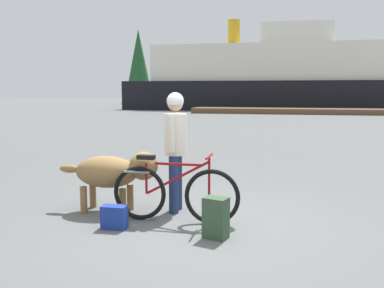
% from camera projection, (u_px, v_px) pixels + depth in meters
% --- Properties ---
extents(ground_plane, '(160.00, 160.00, 0.00)m').
position_uv_depth(ground_plane, '(195.00, 225.00, 5.60)').
color(ground_plane, '#595B5B').
extents(bicycle, '(1.75, 0.44, 0.93)m').
position_uv_depth(bicycle, '(174.00, 193.00, 5.67)').
color(bicycle, black).
rests_on(bicycle, ground_plane).
extents(person_cyclist, '(0.32, 0.53, 1.74)m').
position_uv_depth(person_cyclist, '(175.00, 140.00, 6.11)').
color(person_cyclist, navy).
rests_on(person_cyclist, ground_plane).
extents(dog, '(1.52, 0.54, 0.90)m').
position_uv_depth(dog, '(114.00, 172.00, 6.13)').
color(dog, olive).
rests_on(dog, ground_plane).
extents(backpack, '(0.33, 0.27, 0.50)m').
position_uv_depth(backpack, '(216.00, 218.00, 5.07)').
color(backpack, '#334C33').
rests_on(backpack, ground_plane).
extents(handbag_pannier, '(0.33, 0.19, 0.30)m').
position_uv_depth(handbag_pannier, '(114.00, 217.00, 5.43)').
color(handbag_pannier, navy).
rests_on(handbag_pannier, ground_plane).
extents(dock_pier, '(14.95, 2.96, 0.40)m').
position_uv_depth(dock_pier, '(291.00, 111.00, 32.25)').
color(dock_pier, brown).
rests_on(dock_pier, ground_plane).
extents(ferry_boat, '(25.44, 7.25, 8.17)m').
position_uv_depth(ferry_boat, '(268.00, 79.00, 38.81)').
color(ferry_boat, black).
rests_on(ferry_boat, ground_plane).
extents(pine_tree_far_left, '(2.96, 2.96, 10.03)m').
position_uv_depth(pine_tree_far_left, '(139.00, 57.00, 58.15)').
color(pine_tree_far_left, '#4C331E').
rests_on(pine_tree_far_left, ground_plane).
extents(pine_tree_center, '(3.04, 3.04, 9.04)m').
position_uv_depth(pine_tree_center, '(306.00, 58.00, 52.51)').
color(pine_tree_center, '#4C331E').
rests_on(pine_tree_center, ground_plane).
extents(pine_tree_mid_back, '(4.23, 4.23, 8.44)m').
position_uv_depth(pine_tree_mid_back, '(231.00, 65.00, 59.98)').
color(pine_tree_mid_back, '#4C331E').
rests_on(pine_tree_mid_back, ground_plane).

